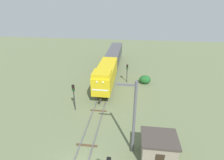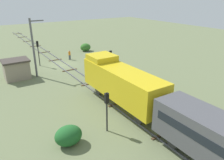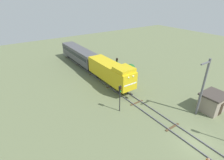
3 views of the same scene
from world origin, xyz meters
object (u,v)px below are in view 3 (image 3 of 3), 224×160
(passenger_car_leading, at_px, (79,54))
(traffic_signal_mid, at_px, (120,94))
(catenary_mast, at_px, (203,87))
(locomotive, at_px, (111,71))
(traffic_signal_far, at_px, (117,63))
(relay_hut, at_px, (212,102))

(passenger_car_leading, distance_m, traffic_signal_mid, 20.81)
(traffic_signal_mid, bearing_deg, catenary_mast, -38.44)
(locomotive, xyz_separation_m, traffic_signal_mid, (-3.40, -7.19, 0.04))
(passenger_car_leading, height_order, traffic_signal_far, passenger_car_leading)
(passenger_car_leading, relative_size, relay_hut, 4.00)
(relay_hut, bearing_deg, catenary_mast, 165.77)
(passenger_car_leading, xyz_separation_m, relay_hut, (7.50, -27.80, -1.13))
(locomotive, xyz_separation_m, relay_hut, (7.50, -14.46, -1.38))
(locomotive, distance_m, relay_hut, 16.35)
(locomotive, xyz_separation_m, passenger_car_leading, (0.00, 13.34, -0.25))
(traffic_signal_mid, xyz_separation_m, relay_hut, (10.90, -7.27, -1.43))
(passenger_car_leading, relative_size, traffic_signal_far, 3.88)
(traffic_signal_far, bearing_deg, locomotive, -138.61)
(traffic_signal_mid, bearing_deg, traffic_signal_far, 55.97)
(traffic_signal_mid, relative_size, relay_hut, 1.16)
(traffic_signal_mid, height_order, traffic_signal_far, traffic_signal_mid)
(locomotive, relative_size, traffic_signal_far, 3.22)
(relay_hut, bearing_deg, locomotive, 117.41)
(traffic_signal_mid, relative_size, traffic_signal_far, 1.12)
(locomotive, distance_m, traffic_signal_mid, 7.96)
(traffic_signal_mid, bearing_deg, passenger_car_leading, 80.60)
(locomotive, height_order, catenary_mast, catenary_mast)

